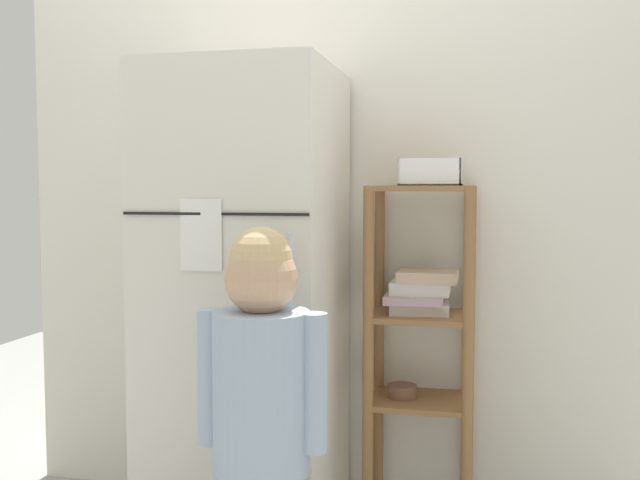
{
  "coord_description": "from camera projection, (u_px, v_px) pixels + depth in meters",
  "views": [
    {
      "loc": [
        0.58,
        -2.25,
        1.18
      ],
      "look_at": [
        0.06,
        0.02,
        1.02
      ],
      "focal_mm": 40.52,
      "sensor_mm": 36.0,
      "label": 1
    }
  ],
  "objects": [
    {
      "name": "fruit_bin",
      "position": [
        430.0,
        174.0,
        2.38
      ],
      "size": [
        0.2,
        0.19,
        0.09
      ],
      "color": "white",
      "rests_on": "pantry_shelf_unit"
    },
    {
      "name": "kitchen_wall_back",
      "position": [
        324.0,
        228.0,
        2.66
      ],
      "size": [
        2.34,
        0.03,
        2.08
      ],
      "primitive_type": "cube",
      "color": "silver",
      "rests_on": "ground"
    },
    {
      "name": "refrigerator",
      "position": [
        247.0,
        307.0,
        2.4
      ],
      "size": [
        0.58,
        0.63,
        1.58
      ],
      "color": "silver",
      "rests_on": "ground"
    },
    {
      "name": "child_standing",
      "position": [
        262.0,
        391.0,
        1.88
      ],
      "size": [
        0.35,
        0.26,
        1.09
      ],
      "color": "#434D5D",
      "rests_on": "ground"
    },
    {
      "name": "pantry_shelf_unit",
      "position": [
        420.0,
        325.0,
        2.44
      ],
      "size": [
        0.35,
        0.29,
        1.19
      ],
      "color": "olive",
      "rests_on": "ground"
    }
  ]
}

